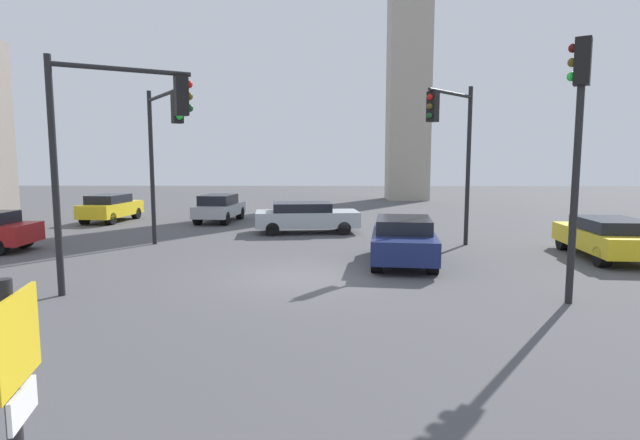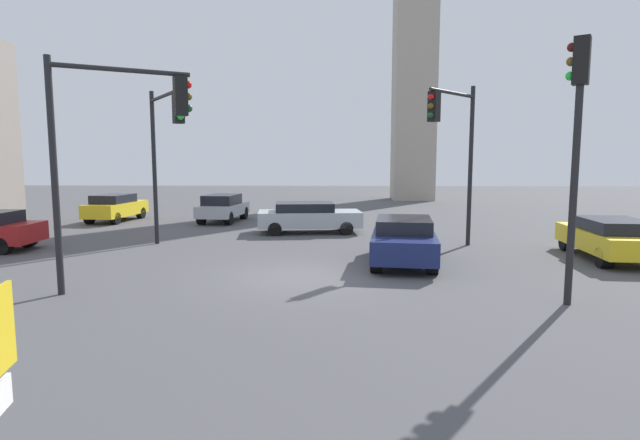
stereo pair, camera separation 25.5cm
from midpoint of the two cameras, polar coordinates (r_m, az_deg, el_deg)
name	(u,v)px [view 1 (the left image)]	position (r m, az deg, el deg)	size (l,w,h in m)	color
ground_plane	(303,277)	(14.09, -2.49, -6.45)	(99.95, 99.95, 0.00)	#4C4C4F
direction_sign	(17,410)	(4.16, -32.63, -17.63)	(0.20, 0.69, 2.31)	black
traffic_light_0	(578,123)	(12.44, 26.64, 9.75)	(0.49, 0.44, 5.83)	black
traffic_light_1	(453,135)	(18.76, 14.40, 9.27)	(2.10, 2.28, 5.94)	black
traffic_light_2	(163,136)	(18.79, -17.76, 9.07)	(2.17, 3.15, 5.80)	black
traffic_light_3	(119,128)	(13.47, -22.34, 9.64)	(2.97, 1.75, 5.62)	black
car_0	(306,217)	(22.50, -1.93, 0.40)	(4.73, 2.49, 1.35)	#ADB2B7
car_1	(111,207)	(28.79, -22.83, 1.33)	(2.06, 4.14, 1.43)	yellow
car_2	(219,208)	(26.93, -11.59, 1.39)	(2.14, 4.08, 1.44)	#ADB2B7
car_3	(608,237)	(19.02, 29.49, -1.65)	(2.28, 4.53, 1.34)	yellow
car_4	(403,239)	(16.02, 8.96, -2.19)	(2.39, 4.40, 1.42)	navy
skyline_tower	(409,46)	(43.25, 9.89, 18.81)	(3.25, 3.25, 24.62)	#A89E8E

